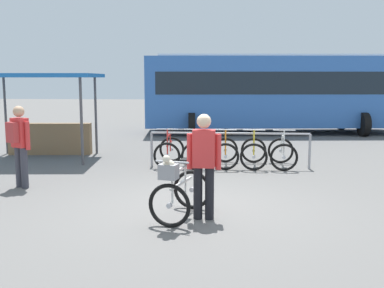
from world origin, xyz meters
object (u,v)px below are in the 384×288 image
(pedestrian_with_backpack, at_px, (19,141))
(racked_bike_teal, at_px, (197,151))
(racked_bike_white, at_px, (282,152))
(bus_distant, at_px, (273,89))
(market_stall, at_px, (44,107))
(racked_bike_red, at_px, (169,151))
(racked_bike_yellow, at_px, (254,152))
(featured_bicycle, at_px, (179,189))
(racked_bike_orange, at_px, (225,152))
(person_with_featured_bike, at_px, (204,162))

(pedestrian_with_backpack, bearing_deg, racked_bike_teal, 37.10)
(racked_bike_white, bearing_deg, pedestrian_with_backpack, -155.10)
(pedestrian_with_backpack, bearing_deg, bus_distant, 58.84)
(bus_distant, relative_size, market_stall, 3.11)
(racked_bike_red, distance_m, pedestrian_with_backpack, 3.75)
(racked_bike_yellow, height_order, featured_bicycle, featured_bicycle)
(racked_bike_orange, xyz_separation_m, featured_bicycle, (-0.72, -4.43, 0.12))
(racked_bike_yellow, bearing_deg, racked_bike_white, -0.32)
(racked_bike_white, height_order, market_stall, market_stall)
(racked_bike_yellow, bearing_deg, bus_distant, 80.86)
(racked_bike_yellow, distance_m, bus_distant, 7.52)
(bus_distant, bearing_deg, racked_bike_teal, -109.45)
(racked_bike_red, xyz_separation_m, racked_bike_yellow, (2.10, -0.01, 0.00))
(pedestrian_with_backpack, bearing_deg, racked_bike_white, 24.90)
(racked_bike_teal, xyz_separation_m, racked_bike_orange, (0.70, -0.00, -0.00))
(pedestrian_with_backpack, relative_size, bus_distant, 0.16)
(racked_bike_red, xyz_separation_m, bus_distant, (3.27, 7.29, 1.37))
(racked_bike_white, xyz_separation_m, featured_bicycle, (-2.12, -4.42, 0.12))
(person_with_featured_bike, bearing_deg, racked_bike_teal, 94.72)
(racked_bike_teal, distance_m, featured_bicycle, 4.43)
(racked_bike_red, height_order, pedestrian_with_backpack, pedestrian_with_backpack)
(racked_bike_red, xyz_separation_m, pedestrian_with_backpack, (-2.68, -2.56, 0.57))
(racked_bike_red, distance_m, racked_bike_teal, 0.70)
(racked_bike_red, height_order, bus_distant, bus_distant)
(racked_bike_red, distance_m, person_with_featured_bike, 4.51)
(racked_bike_orange, relative_size, bus_distant, 0.11)
(person_with_featured_bike, xyz_separation_m, market_stall, (-4.66, 5.41, 0.49))
(racked_bike_red, bearing_deg, person_with_featured_bike, -76.33)
(person_with_featured_bike, bearing_deg, bus_distant, 79.23)
(person_with_featured_bike, bearing_deg, featured_bicycle, -168.19)
(racked_bike_teal, xyz_separation_m, featured_bicycle, (-0.02, -4.43, 0.12))
(racked_bike_yellow, xyz_separation_m, bus_distant, (1.17, 7.30, 1.37))
(person_with_featured_bike, bearing_deg, racked_bike_yellow, 76.53)
(racked_bike_orange, relative_size, pedestrian_with_backpack, 0.68)
(racked_bike_orange, xyz_separation_m, racked_bike_white, (1.40, -0.01, 0.00))
(racked_bike_yellow, bearing_deg, racked_bike_teal, 179.68)
(featured_bicycle, distance_m, bus_distant, 12.07)
(racked_bike_red, bearing_deg, pedestrian_with_backpack, -136.31)
(racked_bike_yellow, distance_m, featured_bicycle, 4.65)
(racked_bike_red, bearing_deg, racked_bike_white, -0.32)
(racked_bike_red, height_order, racked_bike_white, same)
(bus_distant, bearing_deg, racked_bike_white, -93.72)
(racked_bike_teal, distance_m, market_stall, 4.54)
(person_with_featured_bike, bearing_deg, racked_bike_white, 68.15)
(racked_bike_teal, xyz_separation_m, racked_bike_white, (2.10, -0.01, 0.00))
(featured_bicycle, bearing_deg, racked_bike_white, 64.34)
(racked_bike_white, height_order, pedestrian_with_backpack, pedestrian_with_backpack)
(racked_bike_teal, relative_size, racked_bike_yellow, 1.01)
(racked_bike_teal, relative_size, person_with_featured_bike, 0.71)
(pedestrian_with_backpack, bearing_deg, market_stall, 104.25)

